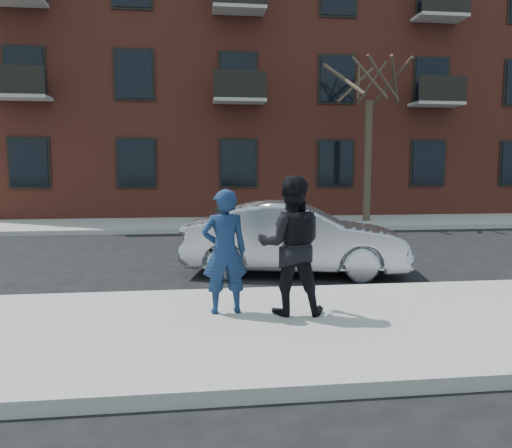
{
  "coord_description": "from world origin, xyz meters",
  "views": [
    {
      "loc": [
        -1.6,
        -6.06,
        2.04
      ],
      "look_at": [
        -0.79,
        0.4,
        1.3
      ],
      "focal_mm": 35.0,
      "sensor_mm": 36.0,
      "label": 1
    }
  ],
  "objects": [
    {
      "name": "ground",
      "position": [
        0.0,
        0.0,
        0.0
      ],
      "size": [
        100.0,
        100.0,
        0.0
      ],
      "primitive_type": "plane",
      "color": "black",
      "rests_on": "ground"
    },
    {
      "name": "near_sidewalk",
      "position": [
        0.0,
        -0.25,
        0.07
      ],
      "size": [
        50.0,
        3.5,
        0.15
      ],
      "primitive_type": "cube",
      "color": "gray",
      "rests_on": "ground"
    },
    {
      "name": "near_curb",
      "position": [
        0.0,
        1.55,
        0.07
      ],
      "size": [
        50.0,
        0.1,
        0.15
      ],
      "primitive_type": "cube",
      "color": "#999691",
      "rests_on": "ground"
    },
    {
      "name": "far_sidewalk",
      "position": [
        0.0,
        11.25,
        0.07
      ],
      "size": [
        50.0,
        3.5,
        0.15
      ],
      "primitive_type": "cube",
      "color": "gray",
      "rests_on": "ground"
    },
    {
      "name": "far_curb",
      "position": [
        0.0,
        9.45,
        0.07
      ],
      "size": [
        50.0,
        0.1,
        0.15
      ],
      "primitive_type": "cube",
      "color": "#999691",
      "rests_on": "ground"
    },
    {
      "name": "apartment_building",
      "position": [
        2.0,
        18.0,
        6.16
      ],
      "size": [
        24.3,
        10.3,
        12.3
      ],
      "color": "maroon",
      "rests_on": "ground"
    },
    {
      "name": "street_tree",
      "position": [
        4.5,
        11.0,
        5.52
      ],
      "size": [
        3.6,
        3.6,
        6.8
      ],
      "color": "#31251D",
      "rests_on": "far_sidewalk"
    },
    {
      "name": "silver_sedan",
      "position": [
        0.3,
        3.2,
        0.69
      ],
      "size": [
        4.39,
        2.29,
        1.38
      ],
      "primitive_type": "imported",
      "rotation": [
        0.0,
        0.0,
        1.36
      ],
      "color": "#999BA3",
      "rests_on": "ground"
    },
    {
      "name": "man_hoodie",
      "position": [
        -1.22,
        0.29,
        0.96
      ],
      "size": [
        0.62,
        0.5,
        1.62
      ],
      "rotation": [
        0.0,
        0.0,
        3.23
      ],
      "color": "navy",
      "rests_on": "near_sidewalk"
    },
    {
      "name": "man_peacoat",
      "position": [
        -0.37,
        0.17,
        1.04
      ],
      "size": [
        0.94,
        0.78,
        1.78
      ],
      "rotation": [
        0.0,
        0.0,
        3.02
      ],
      "color": "black",
      "rests_on": "near_sidewalk"
    }
  ]
}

